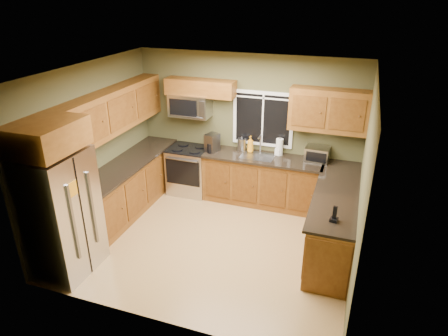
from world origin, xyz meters
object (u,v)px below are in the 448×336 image
Objects in this scene: paper_towel_roll at (279,147)px; soap_bottle_c at (243,146)px; kettle at (242,144)px; cordless_phone at (334,217)px; coffee_maker at (212,143)px; refrigerator at (61,214)px; microwave at (190,105)px; toaster_oven at (317,154)px; range at (190,170)px; soap_bottle_a at (250,144)px; soap_bottle_b at (278,150)px.

paper_towel_roll is 0.69m from soap_bottle_c.
kettle is 1.29× the size of cordless_phone.
refrigerator is at bearing -113.26° from coffee_maker.
microwave is 1.80× the size of toaster_oven.
range is at bearing -176.48° from toaster_oven.
soap_bottle_a is (1.17, 0.17, 0.63)m from range.
coffee_maker is at bearing -168.96° from paper_towel_roll.
soap_bottle_c is at bearing 157.05° from soap_bottle_a.
refrigerator is 3.10m from microwave.
coffee_maker reaches higher than toaster_oven.
kettle is 2.72m from cordless_phone.
microwave is 1.33m from soap_bottle_a.
refrigerator is 9.24× the size of soap_bottle_b.
microwave is at bearing 145.77° from cordless_phone.
paper_towel_roll reaches higher than soap_bottle_a.
refrigerator is 5.40× the size of coffee_maker.
toaster_oven is at bearing -2.93° from soap_bottle_b.
microwave reaches higher than soap_bottle_c.
toaster_oven reaches higher than cordless_phone.
range is 1.18m from soap_bottle_c.
coffee_maker is 1.08× the size of soap_bottle_a.
soap_bottle_b is 1.25× the size of soap_bottle_c.
refrigerator reaches higher than toaster_oven.
cordless_phone is at bearing -47.98° from soap_bottle_c.
coffee_maker is 1.16× the size of kettle.
soap_bottle_a is 0.18m from soap_bottle_c.
microwave is (-0.00, 0.14, 1.26)m from range.
range is at bearing 176.32° from coffee_maker.
refrigerator is at bearing -119.67° from soap_bottle_c.
refrigerator is at bearing -128.79° from soap_bottle_b.
paper_towel_roll is at bearing 2.35° from microwave.
soap_bottle_b reaches higher than soap_bottle_c.
toaster_oven is at bearing 43.46° from refrigerator.
soap_bottle_a is at bearing 16.22° from coffee_maker.
kettle is (0.51, 0.21, -0.02)m from coffee_maker.
paper_towel_roll is 0.06m from soap_bottle_b.
soap_bottle_b is (0.68, 0.00, -0.03)m from kettle.
soap_bottle_c is 2.74m from cordless_phone.
range is 1.34m from soap_bottle_a.
cordless_phone is at bearing -49.50° from soap_bottle_a.
soap_bottle_c is at bearing 176.51° from toaster_oven.
kettle is at bearing -112.13° from soap_bottle_c.
microwave reaches higher than cordless_phone.
coffee_maker is (0.49, -0.17, -0.63)m from microwave.
microwave is at bearing -179.74° from toaster_oven.
cordless_phone reaches higher than range.
microwave is 3.41× the size of cordless_phone.
refrigerator is 1.92× the size of range.
toaster_oven is 2.01m from cordless_phone.
range is 3.05× the size of soap_bottle_a.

